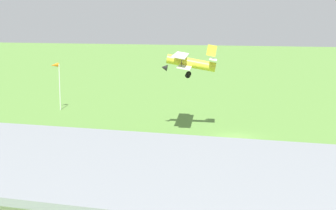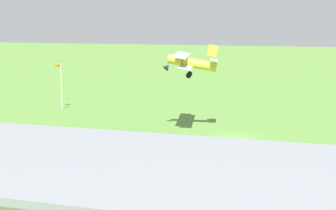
% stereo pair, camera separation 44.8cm
% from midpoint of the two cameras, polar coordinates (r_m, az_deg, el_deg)
% --- Properties ---
extents(ground_plane, '(400.00, 400.00, 0.00)m').
position_cam_midpoint_polar(ground_plane, '(59.42, 7.76, -3.55)').
color(ground_plane, '#568438').
extents(biplane, '(6.90, 9.05, 3.96)m').
position_cam_midpoint_polar(biplane, '(62.13, 2.59, 4.72)').
color(biplane, yellow).
extents(person_near_hangar_door, '(0.41, 0.41, 1.77)m').
position_cam_midpoint_polar(person_near_hangar_door, '(48.65, -17.66, -5.78)').
color(person_near_hangar_door, '#B23333').
rests_on(person_near_hangar_door, ground_plane).
extents(windsock, '(1.29, 1.43, 6.91)m').
position_cam_midpoint_polar(windsock, '(77.59, -11.95, 3.92)').
color(windsock, silver).
rests_on(windsock, ground_plane).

